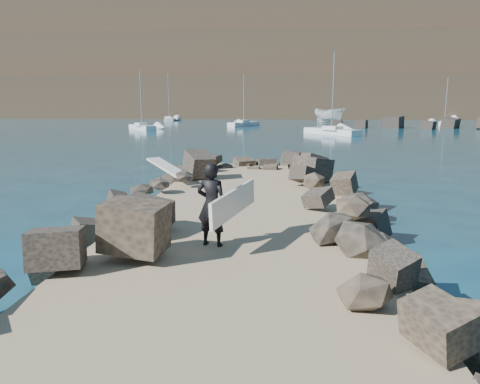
{
  "coord_description": "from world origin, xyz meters",
  "views": [
    {
      "loc": [
        0.85,
        -11.5,
        3.51
      ],
      "look_at": [
        0.0,
        -1.0,
        1.5
      ],
      "focal_mm": 35.0,
      "sensor_mm": 36.0,
      "label": 1
    }
  ],
  "objects": [
    {
      "name": "sailboat_d",
      "position": [
        27.49,
        66.51,
        0.35
      ],
      "size": [
        3.61,
        6.29,
        7.61
      ],
      "color": "silver",
      "rests_on": "ground"
    },
    {
      "name": "sailboat_e",
      "position": [
        -20.19,
        78.49,
        0.35
      ],
      "size": [
        3.1,
        7.85,
        9.19
      ],
      "color": "silver",
      "rests_on": "ground"
    },
    {
      "name": "sailboat_b",
      "position": [
        -4.33,
        59.8,
        0.35
      ],
      "size": [
        4.6,
        6.23,
        7.84
      ],
      "color": "silver",
      "rests_on": "ground"
    },
    {
      "name": "sailboat_c",
      "position": [
        6.91,
        42.22,
        0.35
      ],
      "size": [
        6.0,
        7.1,
        9.18
      ],
      "color": "silver",
      "rests_on": "ground"
    },
    {
      "name": "boat_imported",
      "position": [
        10.04,
        74.5,
        1.34
      ],
      "size": [
        6.49,
        6.97,
        2.68
      ],
      "primitive_type": "imported",
      "rotation": [
        0.0,
        0.0,
        0.71
      ],
      "color": "silver",
      "rests_on": "ground"
    },
    {
      "name": "sailboat_a",
      "position": [
        -16.98,
        49.13,
        0.35
      ],
      "size": [
        4.92,
        5.86,
        7.69
      ],
      "color": "silver",
      "rests_on": "ground"
    },
    {
      "name": "riprap_left",
      "position": [
        -2.9,
        -1.5,
        0.5
      ],
      "size": [
        2.6,
        22.0,
        1.0
      ],
      "primitive_type": "cube",
      "color": "black",
      "rests_on": "ground"
    },
    {
      "name": "riprap_right",
      "position": [
        2.9,
        -1.5,
        0.5
      ],
      "size": [
        2.6,
        22.0,
        1.0
      ],
      "primitive_type": "cube",
      "color": "#272421",
      "rests_on": "ground"
    },
    {
      "name": "ground",
      "position": [
        0.0,
        0.0,
        0.0
      ],
      "size": [
        800.0,
        800.0,
        0.0
      ],
      "primitive_type": "plane",
      "color": "#0F384C",
      "rests_on": "ground"
    },
    {
      "name": "sailboat_f",
      "position": [
        37.33,
        91.15,
        0.35
      ],
      "size": [
        1.81,
        5.38,
        6.55
      ],
      "color": "silver",
      "rests_on": "ground"
    },
    {
      "name": "jetty",
      "position": [
        0.0,
        -2.0,
        0.3
      ],
      "size": [
        6.0,
        26.0,
        0.6
      ],
      "primitive_type": "cube",
      "color": "#8C7759",
      "rests_on": "ground"
    },
    {
      "name": "headland_buildings",
      "position": [
        16.81,
        152.19,
        33.97
      ],
      "size": [
        137.5,
        30.5,
        5.0
      ],
      "color": "white",
      "rests_on": "headland"
    },
    {
      "name": "headland",
      "position": [
        10.0,
        160.0,
        16.0
      ],
      "size": [
        360.0,
        140.0,
        32.0
      ],
      "primitive_type": "cube",
      "color": "#2D4919",
      "rests_on": "ground"
    },
    {
      "name": "surfer_with_board",
      "position": [
        -0.42,
        -2.24,
        1.47
      ],
      "size": [
        1.17,
        2.06,
        1.73
      ],
      "color": "black",
      "rests_on": "jetty"
    },
    {
      "name": "surfboard_resting",
      "position": [
        -3.24,
        5.49,
        1.04
      ],
      "size": [
        1.93,
        1.96,
        0.07
      ],
      "primitive_type": "cube",
      "rotation": [
        0.0,
        0.0,
        0.77
      ],
      "color": "silver",
      "rests_on": "riprap_left"
    }
  ]
}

